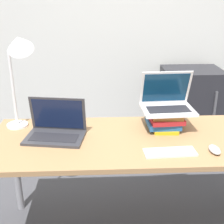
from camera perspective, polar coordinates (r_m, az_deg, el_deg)
name	(u,v)px	position (r m, az deg, el deg)	size (l,w,h in m)	color
wall_back	(117,14)	(3.44, 0.92, 17.54)	(8.00, 0.05, 2.70)	silver
desk	(133,149)	(1.98, 3.92, -6.73)	(1.78, 0.70, 0.73)	#9E754C
laptop_left	(56,130)	(1.98, -10.24, -3.18)	(0.39, 0.29, 0.24)	#333338
book_stack	(164,119)	(2.09, 9.54, -1.25)	(0.23, 0.27, 0.13)	gold
laptop_on_books	(167,102)	(2.07, 10.03, 1.78)	(0.34, 0.27, 0.25)	silver
wireless_keyboard	(170,152)	(1.81, 10.54, -7.23)	(0.30, 0.12, 0.01)	silver
mouse	(215,150)	(1.88, 18.25, -6.54)	(0.06, 0.11, 0.03)	#B2B2B7
desk_lamp	(19,55)	(2.02, -16.73, 9.97)	(0.23, 0.20, 0.65)	white
mini_fridge	(190,107)	(3.46, 13.99, 0.94)	(0.60, 0.49, 0.82)	#232328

